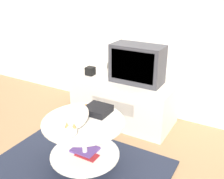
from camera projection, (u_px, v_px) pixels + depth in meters
name	position (u px, v px, depth m)	size (l,w,h in m)	color
ground_plane	(79.00, 169.00, 2.35)	(12.00, 12.00, 0.00)	#93704C
wall_back	(146.00, 5.00, 2.94)	(8.00, 0.05, 2.60)	silver
rug	(79.00, 168.00, 2.35)	(1.52, 1.06, 0.02)	#1E2333
tv_stand	(124.00, 101.00, 3.08)	(1.15, 0.58, 0.50)	beige
tv	(137.00, 64.00, 2.86)	(0.57, 0.29, 0.43)	#333338
speaker	(90.00, 71.00, 3.15)	(0.10, 0.10, 0.10)	black
coffee_table	(84.00, 138.00, 2.26)	(0.70, 0.70, 0.46)	#B2B2B7
dvd_box	(98.00, 110.00, 2.31)	(0.21, 0.21, 0.06)	black
cat	(77.00, 118.00, 2.11)	(0.28, 0.52, 0.14)	silver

